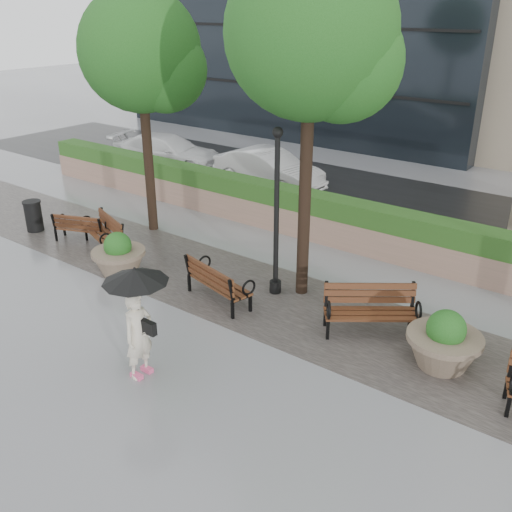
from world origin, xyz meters
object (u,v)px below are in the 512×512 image
Objects in this scene: bench_2 at (218,290)px; planter_right at (444,345)px; trash_bin at (34,217)px; bench_1 at (104,239)px; planter_left at (119,258)px; car_right at (269,169)px; car_left at (168,152)px; pedestrian at (137,312)px; lamppost at (276,224)px; bench_3 at (370,320)px; bench_0 at (82,233)px.

bench_2 is 1.34× the size of planter_right.
bench_1 is at bearing 7.96° from trash_bin.
planter_left is at bearing -7.89° from bench_1.
car_right reaches higher than bench_2.
bench_1 is at bearing -161.56° from car_left.
pedestrian is at bearing -35.45° from planter_left.
lamppost is 1.83× the size of pedestrian.
planter_right is at bearing -50.41° from pedestrian.
bench_1 is at bearing 152.68° from planter_left.
trash_bin is at bearing 173.91° from planter_left.
trash_bin is at bearing 69.17° from pedestrian.
bench_2 is at bearing 13.36° from pedestrian.
bench_2 is at bearing 13.75° from bench_1.
bench_1 is 8.56m from car_left.
car_left is at bearing 147.26° from lamppost.
lamppost is 4.22m from pedestrian.
trash_bin is 8.40m from lamppost.
bench_3 is 4.87m from pedestrian.
trash_bin is at bearing 147.76° from bench_3.
car_right is (-5.11, 6.79, -1.03)m from lamppost.
planter_left is at bearing -157.57° from lamppost.
trash_bin is at bearing 179.42° from car_left.
planter_right is at bearing -7.58° from lamppost.
car_right is at bearing -48.17° from bench_2.
planter_left is 4.30m from lamppost.
pedestrian reaches higher than planter_left.
planter_right is 0.29× the size of car_left.
car_left is (-9.28, 7.64, 0.41)m from bench_2.
bench_3 reaches higher than bench_0.
planter_left is at bearing 21.02° from bench_2.
bench_2 is 0.48× the size of lamppost.
bench_0 is 0.38× the size of car_right.
lamppost reaches higher than trash_bin.
trash_bin is at bearing -172.46° from lamppost.
car_right is at bearing 68.42° from trash_bin.
bench_3 is (9.02, 0.44, 0.06)m from bench_0.
bench_0 is 0.92× the size of bench_1.
trash_bin is 8.75m from pedestrian.
bench_2 is at bearing -173.40° from planter_right.
pedestrian is (8.14, -3.11, 0.88)m from trash_bin.
bench_0 is 6.59m from lamppost.
bench_0 is at bearing 9.07° from bench_2.
bench_3 is 1.47× the size of planter_left.
lamppost reaches higher than pedestrian.
planter_left is 1.51× the size of trash_bin.
bench_0 is 1.89m from trash_bin.
bench_0 is at bearing 61.28° from pedestrian.
bench_1 is 5.69m from lamppost.
car_right is (-9.41, 7.36, 0.25)m from planter_right.
bench_1 is at bearing 56.99° from pedestrian.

